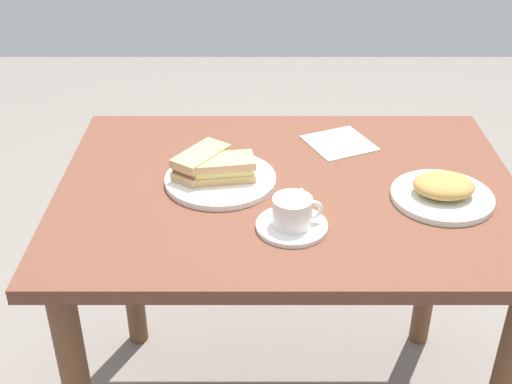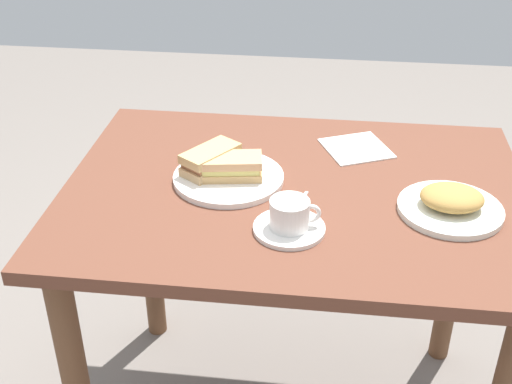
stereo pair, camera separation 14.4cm
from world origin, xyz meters
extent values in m
cube|color=brown|center=(0.00, 0.00, 0.75)|extent=(1.05, 0.76, 0.03)
cylinder|color=brown|center=(-0.46, 0.31, 0.36)|extent=(0.06, 0.06, 0.73)
cylinder|color=brown|center=(0.46, 0.31, 0.36)|extent=(0.06, 0.06, 0.73)
cylinder|color=white|center=(-0.16, 0.01, 0.77)|extent=(0.26, 0.26, 0.01)
cube|color=tan|center=(-0.15, 0.01, 0.78)|extent=(0.16, 0.09, 0.02)
cube|color=#D7CB6A|center=(-0.15, 0.01, 0.80)|extent=(0.14, 0.09, 0.01)
cube|color=tan|center=(-0.15, 0.01, 0.82)|extent=(0.16, 0.09, 0.02)
cube|color=tan|center=(-0.20, 0.03, 0.79)|extent=(0.14, 0.15, 0.02)
cube|color=brown|center=(-0.20, 0.03, 0.80)|extent=(0.13, 0.14, 0.01)
cube|color=tan|center=(-0.20, 0.03, 0.82)|extent=(0.14, 0.15, 0.02)
cylinder|color=white|center=(0.00, -0.17, 0.77)|extent=(0.15, 0.15, 0.01)
cylinder|color=white|center=(0.00, -0.17, 0.80)|extent=(0.08, 0.08, 0.06)
cylinder|color=#9E7F50|center=(0.00, -0.17, 0.83)|extent=(0.07, 0.07, 0.01)
torus|color=white|center=(0.04, -0.17, 0.80)|extent=(0.04, 0.01, 0.04)
cube|color=silver|center=(0.02, -0.07, 0.77)|extent=(0.02, 0.08, 0.00)
ellipsoid|color=silver|center=(0.01, -0.12, 0.77)|extent=(0.02, 0.03, 0.01)
cylinder|color=white|center=(0.34, -0.06, 0.77)|extent=(0.22, 0.22, 0.01)
ellipsoid|color=#B08440|center=(0.34, -0.06, 0.80)|extent=(0.13, 0.11, 0.04)
cube|color=white|center=(0.14, 0.21, 0.76)|extent=(0.20, 0.20, 0.00)
camera|label=1|loc=(-0.07, -1.32, 1.53)|focal=46.90mm
camera|label=2|loc=(0.07, -1.31, 1.53)|focal=46.90mm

